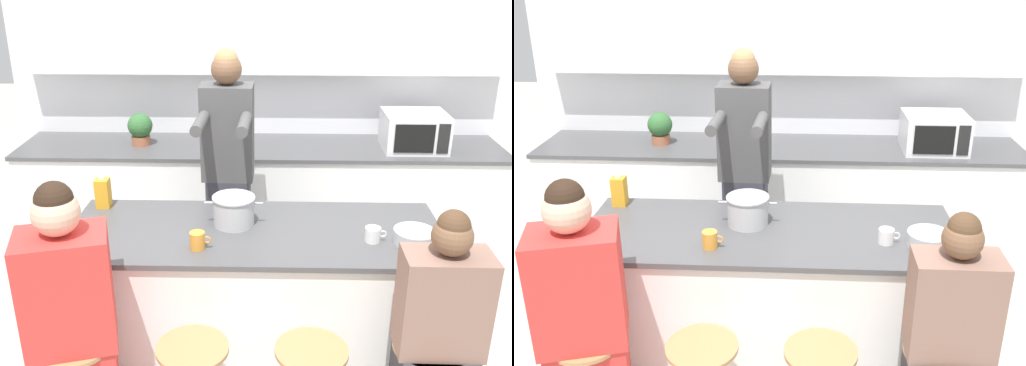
% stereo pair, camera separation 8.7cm
% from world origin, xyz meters
% --- Properties ---
extents(ground_plane, '(16.00, 16.00, 0.00)m').
position_xyz_m(ground_plane, '(0.00, 0.00, 0.00)').
color(ground_plane, '#B2ADA3').
extents(wall_back, '(4.06, 0.22, 2.70)m').
position_xyz_m(wall_back, '(0.00, 1.75, 1.54)').
color(wall_back, white).
rests_on(wall_back, ground_plane).
extents(back_counter, '(3.77, 0.67, 0.93)m').
position_xyz_m(back_counter, '(0.00, 1.43, 0.47)').
color(back_counter, white).
rests_on(back_counter, ground_plane).
extents(kitchen_island, '(2.07, 0.80, 0.91)m').
position_xyz_m(kitchen_island, '(0.00, 0.00, 0.46)').
color(kitchen_island, black).
rests_on(kitchen_island, ground_plane).
extents(person_cooking, '(0.35, 0.57, 1.80)m').
position_xyz_m(person_cooking, '(-0.20, 0.68, 0.91)').
color(person_cooking, '#383842').
rests_on(person_cooking, ground_plane).
extents(person_wrapped_blanket, '(0.46, 0.38, 1.44)m').
position_xyz_m(person_wrapped_blanket, '(-0.84, -0.64, 0.69)').
color(person_wrapped_blanket, red).
rests_on(person_wrapped_blanket, ground_plane).
extents(person_seated_near, '(0.39, 0.27, 1.33)m').
position_xyz_m(person_seated_near, '(0.85, -0.64, 0.60)').
color(person_seated_near, '#333338').
rests_on(person_seated_near, ground_plane).
extents(cooking_pot, '(0.33, 0.24, 0.17)m').
position_xyz_m(cooking_pot, '(-0.12, 0.08, 0.99)').
color(cooking_pot, '#B7BABC').
rests_on(cooking_pot, kitchen_island).
extents(fruit_bowl, '(0.22, 0.22, 0.07)m').
position_xyz_m(fruit_bowl, '(0.84, -0.12, 0.94)').
color(fruit_bowl, '#B7BABC').
rests_on(fruit_bowl, kitchen_island).
extents(coffee_cup_near, '(0.12, 0.08, 0.08)m').
position_xyz_m(coffee_cup_near, '(0.62, -0.11, 0.95)').
color(coffee_cup_near, white).
rests_on(coffee_cup_near, kitchen_island).
extents(coffee_cup_far, '(0.11, 0.08, 0.09)m').
position_xyz_m(coffee_cup_far, '(-0.29, -0.22, 0.95)').
color(coffee_cup_far, orange).
rests_on(coffee_cup_far, kitchen_island).
extents(juice_carton, '(0.08, 0.08, 0.19)m').
position_xyz_m(juice_carton, '(-0.92, 0.29, 1.00)').
color(juice_carton, gold).
rests_on(juice_carton, kitchen_island).
extents(microwave, '(0.47, 0.41, 0.28)m').
position_xyz_m(microwave, '(1.17, 1.39, 1.07)').
color(microwave, white).
rests_on(microwave, back_counter).
extents(potted_plant, '(0.19, 0.19, 0.25)m').
position_xyz_m(potted_plant, '(-0.94, 1.43, 1.07)').
color(potted_plant, '#A86042').
rests_on(potted_plant, back_counter).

